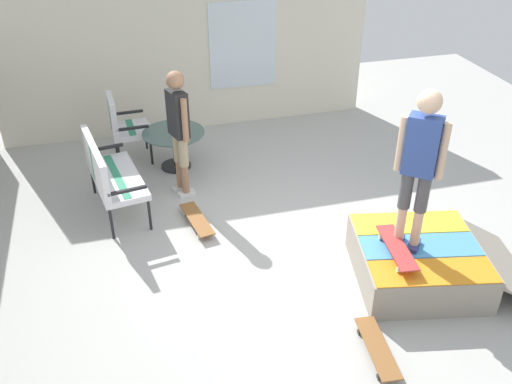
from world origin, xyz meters
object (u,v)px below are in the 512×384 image
patio_chair_near_house (122,123)px  person_watching (179,125)px  person_skater (420,159)px  patio_table (174,142)px  skateboard_spare (377,348)px  skateboard_by_bench (197,219)px  patio_bench (107,171)px  skateboard_on_ramp (397,248)px  skate_ramp (420,261)px

patio_chair_near_house → person_watching: size_ratio=0.58×
person_watching → person_skater: 3.21m
patio_table → person_watching: (-0.75, 0.01, 0.62)m
person_watching → skateboard_spare: bearing=-159.0°
skateboard_spare → patio_table: bearing=17.3°
skateboard_by_bench → skateboard_spare: (-2.56, -1.26, 0.00)m
patio_bench → patio_table: (1.00, -0.98, -0.21)m
skateboard_on_ramp → patio_chair_near_house: bearing=34.5°
person_watching → skateboard_on_ramp: 3.20m
patio_table → skateboard_spare: patio_table is taller
person_watching → skate_ramp: bearing=-138.1°
skateboard_by_bench → skateboard_on_ramp: 2.55m
skateboard_by_bench → patio_bench: bearing=60.1°
person_skater → skateboard_on_ramp: bearing=124.4°
person_skater → skate_ramp: bearing=-106.1°
patio_table → skateboard_by_bench: size_ratio=1.09×
patio_table → skateboard_by_bench: bearing=-178.8°
skate_ramp → person_watching: bearing=41.9°
patio_chair_near_house → skateboard_by_bench: 2.20m
skate_ramp → patio_chair_near_house: (3.66, 2.91, 0.39)m
patio_table → skateboard_on_ramp: 3.79m
skateboard_by_bench → skateboard_on_ramp: (-1.71, -1.84, 0.44)m
patio_chair_near_house → patio_table: patio_chair_near_house is taller
patio_table → skate_ramp: bearing=-145.5°
patio_chair_near_house → skateboard_spare: bearing=-156.5°
patio_bench → person_skater: size_ratio=0.74×
patio_bench → person_skater: 3.82m
person_skater → skateboard_by_bench: 2.93m
patio_table → skateboard_by_bench: (-1.59, -0.03, -0.32)m
skate_ramp → patio_table: 3.93m
skateboard_spare → patio_bench: bearing=35.9°
patio_chair_near_house → person_watching: 1.42m
patio_bench → skateboard_on_ramp: (-2.30, -2.85, -0.09)m
patio_chair_near_house → person_skater: (-3.61, -2.73, 0.88)m
patio_bench → skateboard_spare: patio_bench is taller
person_watching → skateboard_by_bench: 1.26m
person_watching → skateboard_spare: size_ratio=2.14×
skateboard_by_bench → person_skater: bearing=-128.5°
skate_ramp → skateboard_spare: (-0.91, 0.93, -0.14)m
person_watching → skateboard_on_ramp: person_watching is taller
patio_chair_near_house → person_skater: bearing=-142.9°
patio_bench → patio_chair_near_house: 1.46m
person_skater → skateboard_spare: size_ratio=2.18×
patio_table → skateboard_spare: 4.36m
patio_bench → person_watching: size_ratio=0.76×
person_watching → skateboard_spare: 3.76m
skate_ramp → patio_chair_near_house: bearing=38.5°
skate_ramp → patio_table: (3.24, 2.22, 0.18)m
patio_table → patio_bench: bearing=135.8°
skate_ramp → skateboard_spare: skate_ramp is taller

